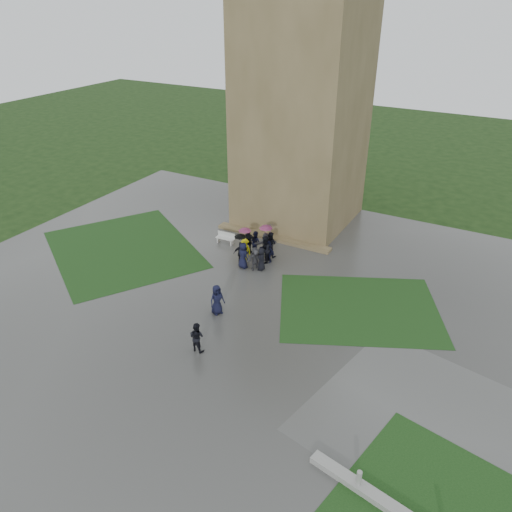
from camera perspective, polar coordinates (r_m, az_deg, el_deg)
The scene contains 10 objects.
ground at distance 29.00m, azimuth -7.79°, elevation -6.27°, with size 120.00×120.00×0.00m, color black.
plaza at distance 30.33m, azimuth -5.57°, elevation -4.39°, with size 34.00×34.00×0.02m, color #3A3A38.
lawn_inset_left at distance 36.48m, azimuth -14.94°, elevation 0.76°, with size 11.00×9.00×0.01m, color #153412.
lawn_inset_right at distance 29.54m, azimuth 11.69°, elevation -5.87°, with size 9.00×7.00×0.01m, color #153412.
tower at distance 37.61m, azimuth 5.36°, elevation 17.01°, with size 8.00×8.00×18.00m, color brown.
tower_plinth at distance 36.70m, azimuth 1.92°, elevation 2.14°, with size 9.00×0.80×0.22m, color brown.
bench at distance 36.00m, azimuth -3.50°, elevation 2.08°, with size 1.40×0.50×0.80m.
visitor_cluster at distance 33.37m, azimuth 0.10°, elevation 1.06°, with size 3.01×3.42×2.37m.
pedestrian_mid at distance 28.15m, azimuth -4.48°, elevation -4.98°, with size 0.88×0.60×1.80m, color black.
pedestrian_near at distance 25.62m, azimuth -6.80°, elevation -9.15°, with size 0.80×0.46×1.64m, color black.
Camera 1 is at (14.85, -18.76, 16.40)m, focal length 35.00 mm.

